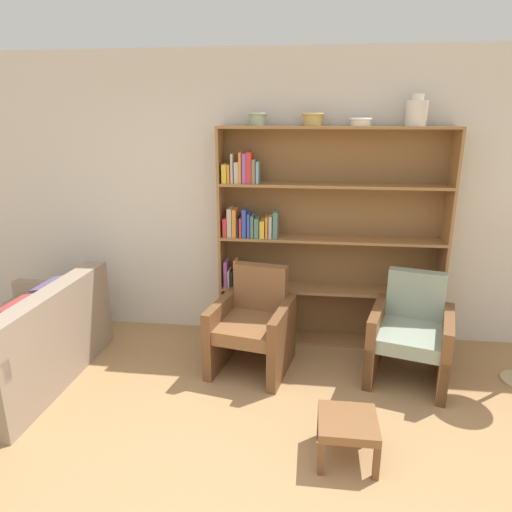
% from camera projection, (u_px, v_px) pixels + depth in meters
% --- Properties ---
extents(wall_back, '(12.00, 0.06, 2.75)m').
position_uv_depth(wall_back, '(282.00, 200.00, 4.42)').
color(wall_back, silver).
rests_on(wall_back, ground).
extents(bookshelf, '(2.10, 0.30, 2.07)m').
position_uv_depth(bookshelf, '(312.00, 241.00, 4.33)').
color(bookshelf, olive).
rests_on(bookshelf, ground).
extents(bowl_slate, '(0.17, 0.17, 0.11)m').
position_uv_depth(bowl_slate, '(258.00, 118.00, 4.05)').
color(bowl_slate, gray).
rests_on(bowl_slate, bookshelf).
extents(bowl_olive, '(0.20, 0.20, 0.11)m').
position_uv_depth(bowl_olive, '(313.00, 118.00, 3.99)').
color(bowl_olive, tan).
rests_on(bowl_olive, bookshelf).
extents(bowl_copper, '(0.20, 0.20, 0.07)m').
position_uv_depth(bowl_copper, '(361.00, 121.00, 3.95)').
color(bowl_copper, silver).
rests_on(bowl_copper, bookshelf).
extents(vase_tall, '(0.18, 0.18, 0.26)m').
position_uv_depth(vase_tall, '(417.00, 112.00, 3.87)').
color(vase_tall, silver).
rests_on(vase_tall, bookshelf).
extents(couch, '(0.99, 1.60, 0.83)m').
position_uv_depth(couch, '(21.00, 347.00, 3.82)').
color(couch, gray).
rests_on(couch, ground).
extents(armchair_leather, '(0.76, 0.79, 0.88)m').
position_uv_depth(armchair_leather, '(253.00, 325.00, 4.01)').
color(armchair_leather, brown).
rests_on(armchair_leather, ground).
extents(armchair_cushioned, '(0.80, 0.82, 0.88)m').
position_uv_depth(armchair_cushioned, '(411.00, 334.00, 3.85)').
color(armchair_cushioned, brown).
rests_on(armchair_cushioned, ground).
extents(footstool, '(0.38, 0.38, 0.29)m').
position_uv_depth(footstool, '(348.00, 426.00, 2.93)').
color(footstool, brown).
rests_on(footstool, ground).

